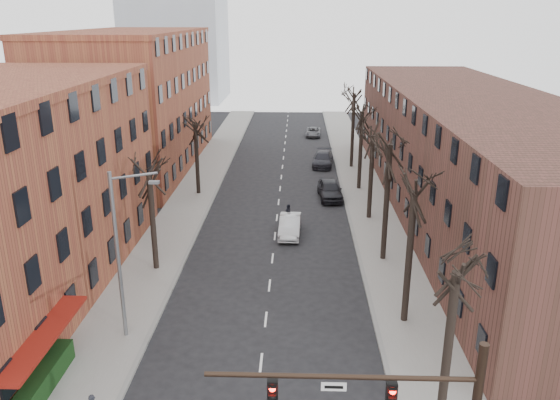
{
  "coord_description": "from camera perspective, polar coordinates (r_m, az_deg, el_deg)",
  "views": [
    {
      "loc": [
        1.66,
        -14.43,
        16.0
      ],
      "look_at": [
        0.5,
        20.82,
        4.0
      ],
      "focal_mm": 35.0,
      "sensor_mm": 36.0,
      "label": 1
    }
  ],
  "objects": [
    {
      "name": "silver_sedan",
      "position": [
        41.68,
        1.04,
        -2.69
      ],
      "size": [
        1.72,
        4.55,
        1.48
      ],
      "primitive_type": "imported",
      "rotation": [
        0.0,
        0.0,
        -0.03
      ],
      "color": "#B4B7BC",
      "rests_on": "ground"
    },
    {
      "name": "building_left_far",
      "position": [
        61.7,
        -14.98,
        9.78
      ],
      "size": [
        12.0,
        28.0,
        14.0
      ],
      "primitive_type": "cube",
      "color": "brown",
      "rests_on": "ground"
    },
    {
      "name": "streetlight",
      "position": [
        28.16,
        -16.31,
        -4.98
      ],
      "size": [
        2.45,
        0.22,
        9.03
      ],
      "color": "slate",
      "rests_on": "ground"
    },
    {
      "name": "tree_right_e",
      "position": [
        53.24,
        8.21,
        1.1
      ],
      "size": [
        5.2,
        5.2,
        10.8
      ],
      "primitive_type": null,
      "color": "black",
      "rests_on": "ground"
    },
    {
      "name": "tree_right_c",
      "position": [
        38.42,
        10.67,
        -6.17
      ],
      "size": [
        5.2,
        5.2,
        11.6
      ],
      "primitive_type": null,
      "color": "black",
      "rests_on": "ground"
    },
    {
      "name": "hedge",
      "position": [
        27.16,
        -23.95,
        -17.48
      ],
      "size": [
        0.8,
        6.0,
        1.0
      ],
      "primitive_type": "cube",
      "color": "#163813",
      "rests_on": "sidewalk_left"
    },
    {
      "name": "sidewalk_right",
      "position": [
        52.31,
        8.76,
        0.84
      ],
      "size": [
        4.0,
        90.0,
        0.15
      ],
      "primitive_type": "cube",
      "color": "gray",
      "rests_on": "ground"
    },
    {
      "name": "pedestrian_crossing",
      "position": [
        43.23,
        0.88,
        -1.63
      ],
      "size": [
        0.84,
        1.17,
        1.84
      ],
      "primitive_type": "imported",
      "rotation": [
        0.0,
        0.0,
        1.98
      ],
      "color": "black",
      "rests_on": "ground"
    },
    {
      "name": "parked_car_near",
      "position": [
        50.09,
        5.24,
        1.1
      ],
      "size": [
        2.37,
        5.11,
        1.69
      ],
      "primitive_type": "imported",
      "rotation": [
        0.0,
        0.0,
        0.08
      ],
      "color": "black",
      "rests_on": "ground"
    },
    {
      "name": "tree_left_b",
      "position": [
        51.84,
        -8.49,
        0.6
      ],
      "size": [
        5.2,
        5.2,
        9.5
      ],
      "primitive_type": null,
      "color": "black",
      "rests_on": "ground"
    },
    {
      "name": "sidewalk_left",
      "position": [
        52.82,
        -8.74,
        1.02
      ],
      "size": [
        4.0,
        90.0,
        0.15
      ],
      "primitive_type": "cube",
      "color": "gray",
      "rests_on": "ground"
    },
    {
      "name": "parked_car_mid",
      "position": [
        61.07,
        4.5,
        4.28
      ],
      "size": [
        2.64,
        5.39,
        1.51
      ],
      "primitive_type": "imported",
      "rotation": [
        0.0,
        0.0,
        -0.1
      ],
      "color": "#202129",
      "rests_on": "ground"
    },
    {
      "name": "building_right",
      "position": [
        47.96,
        19.29,
        4.47
      ],
      "size": [
        12.0,
        50.0,
        10.0
      ],
      "primitive_type": "cube",
      "color": "#522D26",
      "rests_on": "ground"
    },
    {
      "name": "tree_left_a",
      "position": [
        37.33,
        -12.77,
        -7.09
      ],
      "size": [
        5.2,
        5.2,
        9.5
      ],
      "primitive_type": null,
      "color": "black",
      "rests_on": "ground"
    },
    {
      "name": "tree_right_d",
      "position": [
        45.73,
        9.24,
        -1.94
      ],
      "size": [
        5.2,
        5.2,
        10.0
      ],
      "primitive_type": null,
      "color": "black",
      "rests_on": "ground"
    },
    {
      "name": "tree_right_f",
      "position": [
        60.87,
        7.44,
        3.39
      ],
      "size": [
        5.2,
        5.2,
        11.6
      ],
      "primitive_type": null,
      "color": "black",
      "rests_on": "ground"
    },
    {
      "name": "parked_car_far",
      "position": [
        76.27,
        3.49,
        7.1
      ],
      "size": [
        2.23,
        4.38,
        1.19
      ],
      "primitive_type": "imported",
      "rotation": [
        0.0,
        0.0,
        -0.06
      ],
      "color": "#56575D",
      "rests_on": "ground"
    },
    {
      "name": "awning_left",
      "position": [
        28.21,
        -22.69,
        -17.44
      ],
      "size": [
        1.2,
        7.0,
        0.15
      ],
      "primitive_type": "cube",
      "color": "maroon",
      "rests_on": "ground"
    },
    {
      "name": "tree_right_b",
      "position": [
        31.46,
        12.8,
        -12.3
      ],
      "size": [
        5.2,
        5.2,
        10.8
      ],
      "primitive_type": null,
      "color": "black",
      "rests_on": "ground"
    }
  ]
}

